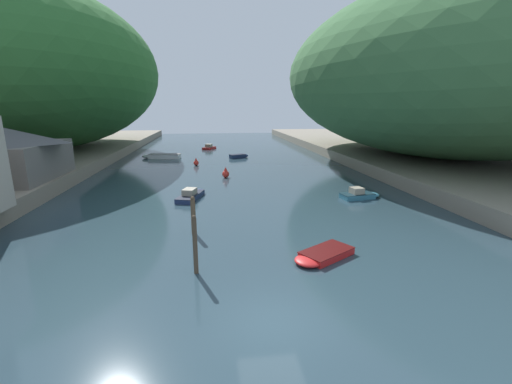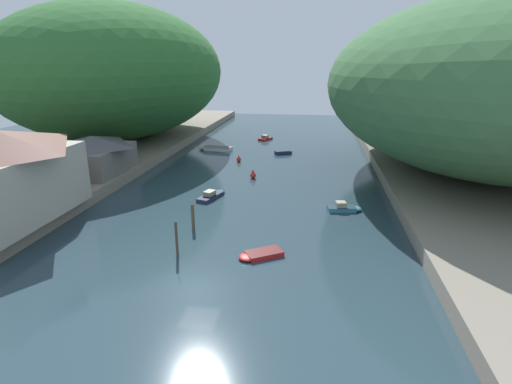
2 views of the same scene
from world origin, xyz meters
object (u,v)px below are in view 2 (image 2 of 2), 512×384
(waterfront_building, at_px, (2,174))
(boat_far_right_bank, at_px, (284,152))
(boathouse_shed, at_px, (92,154))
(boat_far_upstream, at_px, (266,138))
(boat_cabin_cruiser, at_px, (345,208))
(boat_navy_launch, at_px, (214,148))
(boat_yellow_tender, at_px, (259,254))
(person_by_boathouse, at_px, (79,186))
(channel_buoy_far, at_px, (239,159))
(boat_red_skiff, at_px, (212,195))
(channel_buoy_near, at_px, (253,175))

(waterfront_building, relative_size, boat_far_right_bank, 4.33)
(boathouse_shed, relative_size, boat_far_upstream, 2.57)
(boat_cabin_cruiser, relative_size, boat_navy_launch, 0.61)
(boat_cabin_cruiser, distance_m, boat_far_right_bank, 27.06)
(boat_far_right_bank, bearing_deg, boat_navy_launch, -119.56)
(boat_yellow_tender, distance_m, boat_navy_launch, 40.65)
(person_by_boathouse, bearing_deg, boat_yellow_tender, -101.97)
(boat_navy_launch, xyz_separation_m, channel_buoy_far, (5.85, -7.63, 0.09))
(waterfront_building, xyz_separation_m, person_by_boathouse, (2.45, 7.09, -3.09))
(boathouse_shed, distance_m, boat_navy_launch, 23.82)
(boathouse_shed, distance_m, boat_cabin_cruiser, 31.50)
(waterfront_building, distance_m, boat_far_right_bank, 42.06)
(person_by_boathouse, bearing_deg, boat_navy_launch, -1.98)
(boathouse_shed, relative_size, boat_red_skiff, 2.15)
(channel_buoy_near, relative_size, person_by_boathouse, 0.71)
(channel_buoy_far, bearing_deg, boat_red_skiff, -89.01)
(boat_navy_launch, height_order, person_by_boathouse, person_by_boathouse)
(boat_far_upstream, distance_m, channel_buoy_near, 27.68)
(boat_yellow_tender, relative_size, boat_far_right_bank, 1.18)
(boat_red_skiff, bearing_deg, channel_buoy_far, 108.04)
(waterfront_building, distance_m, boat_far_upstream, 51.34)
(boat_far_upstream, bearing_deg, waterfront_building, -83.48)
(boat_cabin_cruiser, bearing_deg, person_by_boathouse, -94.20)
(channel_buoy_far, relative_size, person_by_boathouse, 0.63)
(person_by_boathouse, bearing_deg, channel_buoy_far, -18.81)
(boat_far_right_bank, height_order, person_by_boathouse, person_by_boathouse)
(boat_far_upstream, height_order, boat_far_right_bank, boat_far_upstream)
(boat_navy_launch, bearing_deg, channel_buoy_near, -141.40)
(boathouse_shed, distance_m, boat_far_upstream, 37.28)
(boathouse_shed, relative_size, boat_yellow_tender, 2.71)
(boathouse_shed, bearing_deg, boat_yellow_tender, -35.86)
(boat_red_skiff, relative_size, person_by_boathouse, 2.85)
(channel_buoy_near, bearing_deg, boat_navy_launch, 120.10)
(boat_far_upstream, height_order, boat_yellow_tender, boat_far_upstream)
(boat_cabin_cruiser, distance_m, person_by_boathouse, 27.76)
(person_by_boathouse, bearing_deg, boat_far_right_bank, -22.89)
(boat_red_skiff, distance_m, person_by_boathouse, 14.02)
(waterfront_building, relative_size, channel_buoy_far, 13.14)
(boat_cabin_cruiser, relative_size, channel_buoy_near, 3.10)
(boat_navy_launch, relative_size, boat_far_right_bank, 1.89)
(boathouse_shed, relative_size, boat_far_right_bank, 3.19)
(boat_far_upstream, bearing_deg, boat_yellow_tender, -57.48)
(boat_red_skiff, bearing_deg, channel_buoy_near, 85.53)
(boat_cabin_cruiser, relative_size, boat_far_right_bank, 1.15)
(boat_red_skiff, distance_m, boat_far_upstream, 36.10)
(boathouse_shed, height_order, boat_far_upstream, boathouse_shed)
(boat_cabin_cruiser, height_order, person_by_boathouse, person_by_boathouse)
(boat_far_upstream, distance_m, channel_buoy_far, 19.00)
(boat_yellow_tender, bearing_deg, boat_cabin_cruiser, -64.49)
(waterfront_building, relative_size, person_by_boathouse, 8.32)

